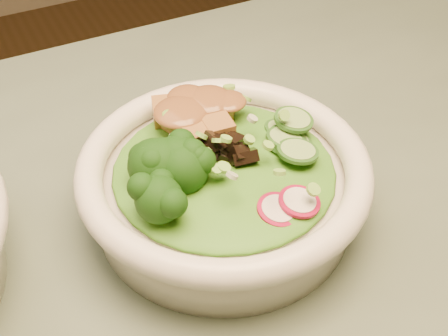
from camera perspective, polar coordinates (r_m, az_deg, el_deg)
name	(u,v)px	position (r m, az deg, el deg)	size (l,w,h in m)	color
dining_table	(399,287)	(0.65, 15.67, -10.41)	(1.20, 0.80, 0.75)	black
salad_bowl	(224,185)	(0.51, 0.00, -1.53)	(0.24, 0.24, 0.06)	white
lettuce_bed	(224,167)	(0.49, 0.00, 0.09)	(0.18, 0.18, 0.02)	#2A6916
broccoli_florets	(161,178)	(0.47, -5.82, -0.95)	(0.07, 0.06, 0.04)	black
radish_slices	(265,210)	(0.46, 3.73, -3.85)	(0.10, 0.04, 0.02)	maroon
cucumber_slices	(286,137)	(0.51, 5.73, 2.84)	(0.06, 0.06, 0.03)	#9CC56D
mushroom_heap	(218,148)	(0.49, -0.58, 1.81)	(0.06, 0.06, 0.04)	black
tofu_cubes	(195,119)	(0.53, -2.70, 4.47)	(0.08, 0.05, 0.03)	#A36736
peanut_sauce	(194,108)	(0.52, -2.74, 5.47)	(0.06, 0.05, 0.01)	brown
scallion_garnish	(224,147)	(0.48, 0.00, 1.89)	(0.17, 0.17, 0.02)	#7EBF43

